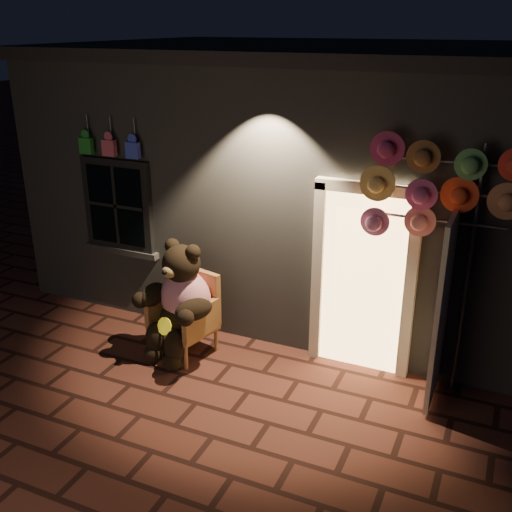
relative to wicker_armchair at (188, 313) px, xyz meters
The scene contains 5 objects.
ground 1.23m from the wicker_armchair, 56.64° to the right, with size 60.00×60.00×0.00m, color #552920.
shop_building 3.35m from the wicker_armchair, 78.45° to the left, with size 7.30×5.95×3.51m.
wicker_armchair is the anchor object (origin of this frame).
teddy_bear 0.24m from the wicker_armchair, 98.71° to the right, with size 1.02×0.90×1.44m.
hat_rack 3.19m from the wicker_armchair, ahead, with size 1.54×0.22×2.72m.
Camera 1 is at (2.74, -4.59, 3.76)m, focal length 42.00 mm.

